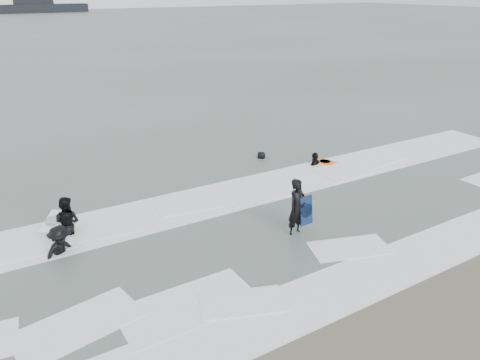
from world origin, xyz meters
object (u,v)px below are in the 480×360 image
surfer_wading (69,234)px  surfer_breaker (62,256)px  surfer_right_far (261,159)px  surfer_right_near (315,165)px  surfer_centre (296,234)px  vessel_horizon (34,8)px

surfer_wading → surfer_breaker: surfer_wading is taller
surfer_breaker → surfer_right_far: size_ratio=1.22×
surfer_breaker → surfer_right_near: size_ratio=1.04×
surfer_wading → surfer_right_near: (10.90, 0.85, 0.00)m
surfer_wading → surfer_breaker: (-0.46, -1.26, 0.00)m
surfer_centre → surfer_wading: bearing=134.3°
surfer_breaker → vessel_horizon: size_ratio=0.06×
surfer_wading → surfer_right_far: surfer_wading is taller
surfer_centre → vessel_horizon: 143.91m
surfer_centre → surfer_wading: (-6.35, 3.79, 0.00)m
surfer_breaker → vessel_horizon: vessel_horizon is taller
surfer_centre → surfer_right_near: surfer_centre is taller
surfer_breaker → surfer_right_far: bearing=-5.1°
surfer_breaker → surfer_right_far: (9.74, 4.05, 0.00)m
surfer_centre → surfer_right_near: (4.54, 4.64, 0.00)m
surfer_breaker → surfer_right_near: 11.55m
surfer_wading → vessel_horizon: bearing=-62.1°
surfer_right_far → vessel_horizon: 137.11m
surfer_centre → surfer_wading: surfer_centre is taller
surfer_wading → vessel_horizon: size_ratio=0.06×
surfer_centre → vessel_horizon: (13.50, 143.27, 1.49)m
surfer_wading → surfer_right_far: (9.29, 2.79, 0.00)m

